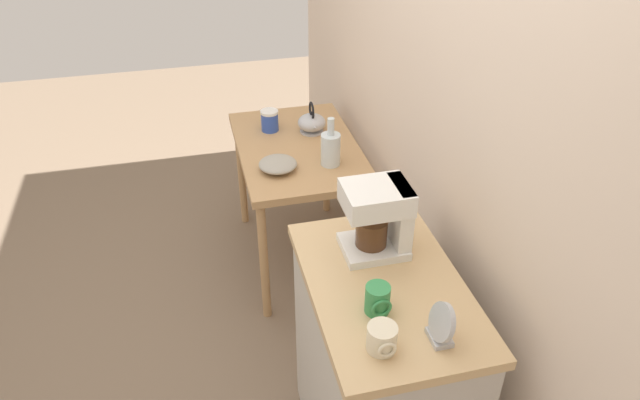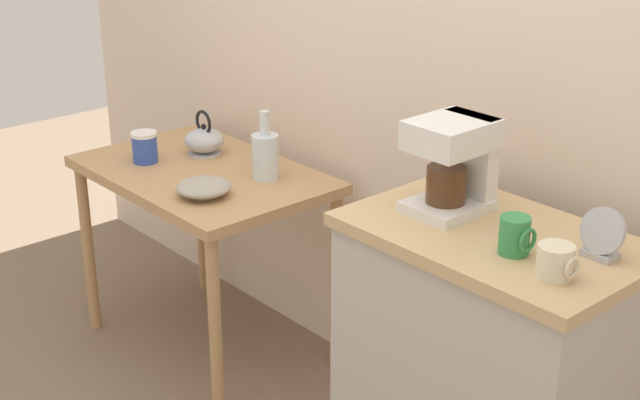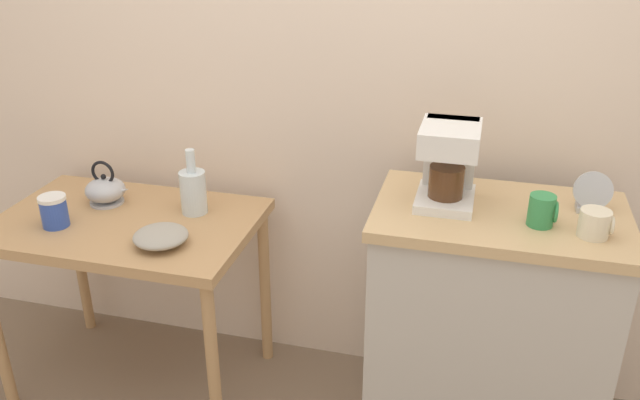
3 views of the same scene
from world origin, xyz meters
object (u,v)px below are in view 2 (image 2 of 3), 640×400
coffee_maker (455,161)px  mug_small_cream (556,262)px  bowl_stoneware (204,187)px  teakettle (205,140)px  canister_enamel (145,147)px  mug_tall_green (515,236)px  table_clock (602,236)px  glass_carafe_vase (265,155)px

coffee_maker → mug_small_cream: coffee_maker is taller
mug_small_cream → coffee_maker: bearing=162.3°
bowl_stoneware → coffee_maker: size_ratio=0.72×
bowl_stoneware → teakettle: teakettle is taller
teakettle → canister_enamel: teakettle is taller
mug_tall_green → mug_small_cream: size_ratio=1.01×
bowl_stoneware → mug_small_cream: mug_small_cream is taller
mug_tall_green → table_clock: table_clock is taller
glass_carafe_vase → coffee_maker: 0.95m
bowl_stoneware → mug_small_cream: (1.36, 0.06, 0.19)m
coffee_maker → mug_tall_green: size_ratio=2.70×
canister_enamel → teakettle: bearing=71.2°
bowl_stoneware → coffee_maker: bearing=12.2°
bowl_stoneware → mug_small_cream: bearing=2.6°
mug_tall_green → mug_small_cream: (0.14, -0.03, -0.01)m
coffee_maker → mug_tall_green: 0.32m
canister_enamel → mug_small_cream: mug_small_cream is taller
glass_carafe_vase → coffee_maker: (0.92, -0.06, 0.24)m
glass_carafe_vase → bowl_stoneware: bearing=-90.6°
bowl_stoneware → glass_carafe_vase: (0.00, 0.26, 0.06)m
bowl_stoneware → teakettle: 0.44m
teakettle → canister_enamel: size_ratio=1.59×
canister_enamel → table_clock: 1.82m
bowl_stoneware → canister_enamel: (-0.43, 0.03, 0.03)m
canister_enamel → coffee_maker: 1.39m
teakettle → canister_enamel: 0.23m
mug_tall_green → mug_small_cream: bearing=-13.5°
coffee_maker → table_clock: bearing=4.6°
canister_enamel → glass_carafe_vase: bearing=27.9°
teakettle → glass_carafe_vase: 0.36m
canister_enamel → coffee_maker: (1.35, 0.17, 0.27)m
teakettle → mug_small_cream: (1.71, -0.19, 0.17)m
mug_small_cream → teakettle: bearing=173.6°
canister_enamel → coffee_maker: coffee_maker is taller
glass_carafe_vase → canister_enamel: size_ratio=2.14×
mug_tall_green → mug_small_cream: mug_tall_green is taller
mug_tall_green → glass_carafe_vase: bearing=172.1°
bowl_stoneware → canister_enamel: bearing=175.5°
bowl_stoneware → mug_tall_green: mug_tall_green is taller
glass_carafe_vase → canister_enamel: glass_carafe_vase is taller
teakettle → mug_tall_green: bearing=-5.7°
glass_carafe_vase → table_clock: (1.36, -0.03, 0.15)m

